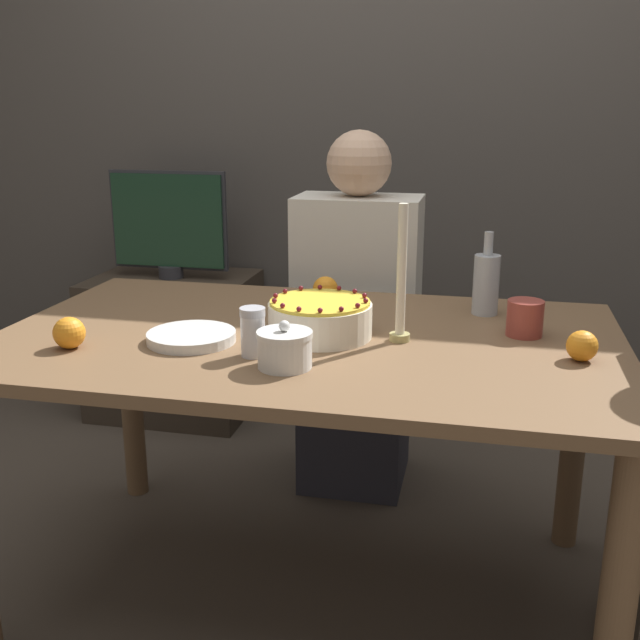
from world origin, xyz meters
The scene contains 16 objects.
ground_plane centered at (0.00, 0.00, 0.00)m, with size 12.00×12.00×0.00m, color #4C4238.
wall_behind centered at (0.00, 1.40, 1.30)m, with size 8.00×0.05×2.60m.
dining_table centered at (0.00, 0.00, 0.62)m, with size 1.50×0.92×0.72m.
cake centered at (0.03, -0.01, 0.77)m, with size 0.25×0.25×0.10m.
sugar_bowl centered at (0.01, -0.24, 0.77)m, with size 0.12×0.12×0.10m.
sugar_shaker centered at (-0.08, -0.18, 0.78)m, with size 0.06×0.06×0.11m.
plate_stack centered at (-0.25, -0.12, 0.74)m, with size 0.21×0.21×0.02m.
candle centered at (0.22, 0.00, 0.86)m, with size 0.05×0.05×0.32m.
bottle centered at (0.42, 0.29, 0.81)m, with size 0.07×0.07×0.22m.
cup centered at (0.51, 0.11, 0.77)m, with size 0.09×0.09×0.09m.
orange_fruit_0 centered at (-0.51, -0.22, 0.76)m, with size 0.07×0.07×0.07m.
orange_fruit_1 centered at (0.63, -0.06, 0.76)m, with size 0.07×0.07×0.07m.
orange_fruit_2 centered at (-0.02, 0.32, 0.76)m, with size 0.07×0.07×0.07m.
person_man_blue_shirt centered at (0.01, 0.66, 0.52)m, with size 0.40×0.34×1.19m.
side_cabinet centered at (-0.85, 1.11, 0.29)m, with size 0.64×0.49×0.58m.
tv_monitor centered at (-0.85, 1.11, 0.80)m, with size 0.49×0.10×0.43m.
Camera 1 is at (0.41, -1.69, 1.26)m, focal length 42.00 mm.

